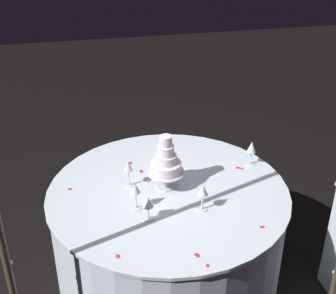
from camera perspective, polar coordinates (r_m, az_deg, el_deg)
The scene contains 19 objects.
ground_plane at distance 3.25m, azimuth 0.00°, elevation -16.41°, with size 12.00×12.00×0.00m, color black.
decorative_arch at distance 1.98m, azimuth 3.31°, elevation 2.30°, with size 1.79×0.06×2.23m.
main_table at distance 2.99m, azimuth 0.00°, elevation -11.30°, with size 1.44×1.44×0.76m.
tiered_cake at distance 2.70m, azimuth -0.27°, elevation -1.95°, with size 0.22×0.22×0.34m.
wine_glass_0 at distance 2.55m, azimuth -4.05°, elevation -5.31°, with size 0.06×0.06×0.17m.
wine_glass_1 at distance 3.00m, azimuth 10.26°, elevation -0.13°, with size 0.06×0.06×0.16m.
wine_glass_2 at distance 2.48m, azimuth -2.49°, elevation -6.89°, with size 0.06×0.06×0.15m.
wine_glass_3 at distance 2.74m, azimuth -4.94°, elevation -2.49°, with size 0.06×0.06×0.17m.
wine_glass_4 at distance 2.54m, azimuth 4.29°, elevation -5.47°, with size 0.06×0.06×0.16m.
rose_petal_0 at distance 2.32m, azimuth 3.58°, elevation -13.16°, with size 0.03×0.02×0.00m, color #E02D47.
rose_petal_1 at distance 3.00m, azimuth 9.08°, elevation -2.65°, with size 0.03×0.02×0.00m, color #E02D47.
rose_petal_2 at distance 2.53m, azimuth 11.52°, elevation -9.62°, with size 0.03×0.02×0.00m, color #E02D47.
rose_petal_3 at distance 2.27m, azimuth 4.89°, elevation -14.35°, with size 0.02×0.02×0.00m, color #E02D47.
rose_petal_4 at distance 2.83m, azimuth -12.01°, elevation -5.08°, with size 0.03×0.02×0.00m, color #E02D47.
rose_petal_5 at distance 2.94m, azimuth -3.34°, elevation -3.00°, with size 0.04×0.02×0.00m, color #E02D47.
rose_petal_6 at distance 3.03m, azimuth -0.10°, elevation -1.87°, with size 0.03×0.02×0.00m, color #E02D47.
rose_petal_7 at distance 3.03m, azimuth -4.68°, elevation -1.97°, with size 0.03×0.02×0.00m, color #E02D47.
rose_petal_8 at distance 2.33m, azimuth -6.21°, elevation -13.23°, with size 0.03×0.02×0.00m, color #E02D47.
rose_petal_9 at distance 3.01m, azimuth 8.59°, elevation -2.55°, with size 0.03×0.02×0.00m, color #E02D47.
Camera 1 is at (0.49, 2.23, 2.32)m, focal length 49.47 mm.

